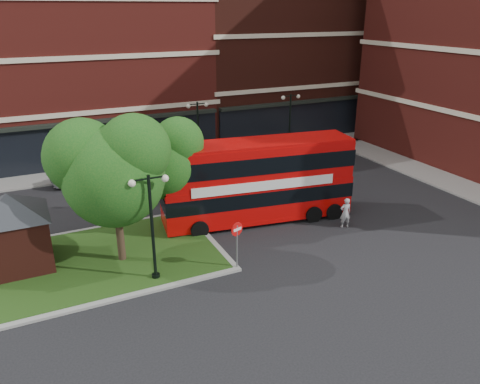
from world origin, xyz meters
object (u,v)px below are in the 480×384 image
woman (345,213)px  car_white (210,150)px  bus (257,176)px  car_silver (84,173)px

woman → car_white: bearing=-70.7°
woman → bus: bearing=-25.5°
bus → woman: bearing=-28.8°
woman → car_silver: (-12.07, 13.50, -0.14)m
car_silver → car_white: size_ratio=0.98×
car_silver → car_white: car_silver is taller
bus → car_silver: bus is taller
car_silver → car_white: bearing=-87.8°
woman → car_silver: 18.11m
woman → car_white: woman is taller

